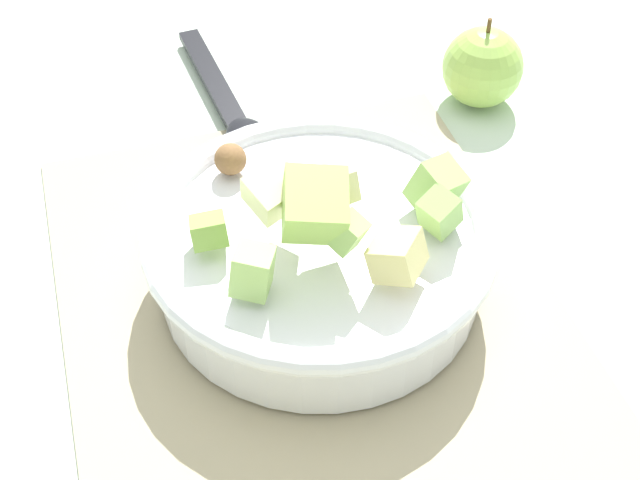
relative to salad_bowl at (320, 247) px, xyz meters
name	(u,v)px	position (x,y,z in m)	size (l,w,h in m)	color
ground_plane	(310,305)	(0.01, -0.01, -0.04)	(2.40, 2.40, 0.00)	silver
placemat	(310,303)	(0.01, -0.01, -0.04)	(0.41, 0.33, 0.01)	tan
salad_bowl	(320,247)	(0.00, 0.00, 0.00)	(0.24, 0.24, 0.12)	white
serving_spoon	(232,113)	(-0.20, -0.02, -0.03)	(0.21, 0.04, 0.01)	black
whole_apple	(483,67)	(-0.17, 0.20, -0.01)	(0.07, 0.07, 0.08)	#9EC656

